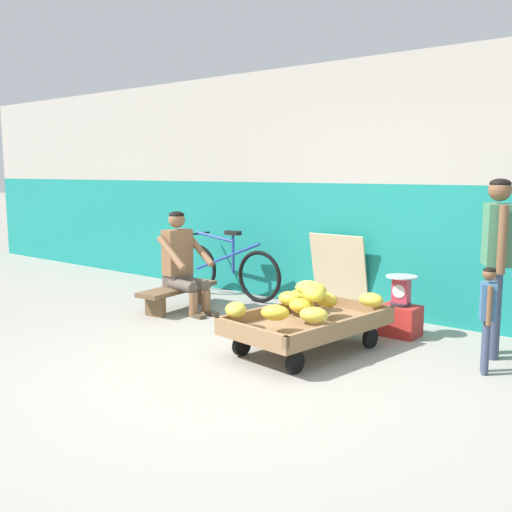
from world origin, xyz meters
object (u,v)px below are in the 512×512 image
bicycle_near_left (227,270)px  customer_child (488,308)px  banana_cart (308,325)px  customer_adult (497,247)px  plastic_crate (400,321)px  weighing_scale (401,290)px  vendor_seated (182,262)px  sign_board (339,272)px  low_bench (178,292)px

bicycle_near_left → customer_child: bearing=-13.7°
banana_cart → customer_child: size_ratio=1.80×
customer_child → customer_adult: bearing=101.9°
bicycle_near_left → customer_child: bicycle_near_left is taller
plastic_crate → customer_adult: (0.90, -0.10, 0.80)m
plastic_crate → weighing_scale: bearing=-90.0°
customer_child → vendor_seated: bearing=-179.7°
customer_adult → sign_board: bearing=161.2°
vendor_seated → customer_adult: bearing=8.6°
low_bench → weighing_scale: bearing=13.3°
vendor_seated → plastic_crate: bearing=14.0°
bicycle_near_left → customer_adult: customer_adult is taller
banana_cart → vendor_seated: 2.06m
low_bench → customer_adult: size_ratio=0.74×
plastic_crate → customer_adult: size_ratio=0.24×
vendor_seated → sign_board: size_ratio=1.29×
vendor_seated → bicycle_near_left: size_ratio=0.69×
weighing_scale → customer_child: customer_child is taller
customer_adult → weighing_scale: bearing=173.7°
weighing_scale → sign_board: (-1.03, 0.56, -0.01)m
banana_cart → low_bench: size_ratio=1.37×
plastic_crate → bicycle_near_left: bearing=173.8°
vendor_seated → plastic_crate: 2.51m
bicycle_near_left → customer_child: 3.61m
plastic_crate → bicycle_near_left: (-2.50, 0.27, 0.20)m
vendor_seated → customer_child: vendor_seated is taller
low_bench → bicycle_near_left: (-0.01, 0.86, 0.15)m
weighing_scale → customer_adult: size_ratio=0.20×
banana_cart → customer_child: 1.50m
sign_board → weighing_scale: bearing=-28.4°
banana_cart → low_bench: bearing=169.0°
weighing_scale → bicycle_near_left: 2.52m
bicycle_near_left → customer_adult: 3.47m
sign_board → customer_child: bearing=-29.3°
weighing_scale → customer_adult: 1.03m
customer_adult → customer_child: 0.65m
bicycle_near_left → customer_adult: size_ratio=1.09×
low_bench → plastic_crate: (2.49, 0.59, -0.05)m
vendor_seated → bicycle_near_left: 0.90m
bicycle_near_left → sign_board: sign_board is taller
banana_cart → weighing_scale: size_ratio=5.12×
low_bench → sign_board: bearing=38.2°
vendor_seated → customer_adult: 3.36m
banana_cart → plastic_crate: (0.41, 0.99, -0.09)m
plastic_crate → weighing_scale: (0.00, -0.00, 0.30)m
low_bench → banana_cart: bearing=-11.0°
sign_board → bicycle_near_left: bearing=-168.9°
customer_adult → bicycle_near_left: bearing=173.8°
low_bench → vendor_seated: (0.09, -0.01, 0.37)m
banana_cart → plastic_crate: size_ratio=4.27×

